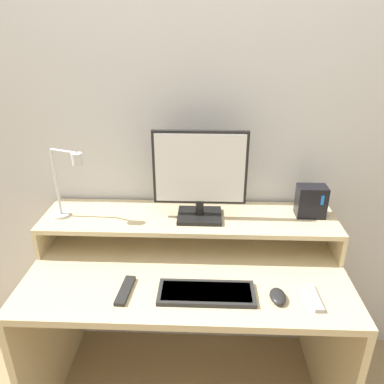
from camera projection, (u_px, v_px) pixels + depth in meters
The scene contains 10 objects.
wall_back at pixel (191, 131), 1.77m from camera, with size 6.00×0.05×2.50m.
desk at pixel (187, 304), 1.71m from camera, with size 1.36×0.70×0.75m.
monitor_shelf at pixel (189, 220), 1.74m from camera, with size 1.36×0.33×0.15m.
monitor at pixel (200, 175), 1.64m from camera, with size 0.41×0.17×0.41m.
desk_lamp at pixel (67, 181), 1.64m from camera, with size 0.19×0.11×0.33m.
router_dock at pixel (311, 201), 1.71m from camera, with size 0.13×0.09×0.15m.
keyboard at pixel (206, 293), 1.45m from camera, with size 0.38×0.15×0.02m.
mouse at pixel (278, 296), 1.43m from camera, with size 0.06×0.10×0.03m.
remote_control at pixel (125, 290), 1.47m from camera, with size 0.05×0.17×0.02m.
remote_secondary at pixel (314, 298), 1.43m from camera, with size 0.04×0.16×0.02m.
Camera 1 is at (0.07, -1.00, 1.71)m, focal length 35.00 mm.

